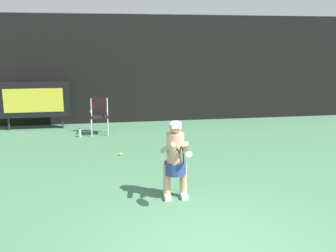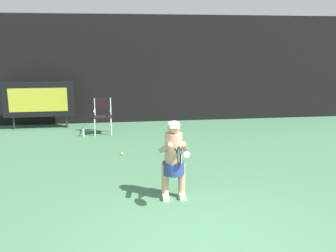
% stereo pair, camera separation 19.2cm
% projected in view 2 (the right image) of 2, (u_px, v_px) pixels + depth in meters
% --- Properties ---
extents(backdrop_screen, '(18.00, 0.12, 3.66)m').
position_uv_depth(backdrop_screen, '(150.00, 70.00, 12.75)').
color(backdrop_screen, black).
rests_on(backdrop_screen, ground).
extents(scoreboard, '(2.20, 0.21, 1.50)m').
position_uv_depth(scoreboard, '(39.00, 100.00, 11.81)').
color(scoreboard, black).
rests_on(scoreboard, ground).
extents(umpire_chair, '(0.52, 0.44, 1.08)m').
position_uv_depth(umpire_chair, '(103.00, 114.00, 11.22)').
color(umpire_chair, white).
rests_on(umpire_chair, ground).
extents(water_bottle, '(0.07, 0.07, 0.27)m').
position_uv_depth(water_bottle, '(83.00, 132.00, 11.00)').
color(water_bottle, silver).
rests_on(water_bottle, ground).
extents(tennis_player, '(0.54, 0.61, 1.42)m').
position_uv_depth(tennis_player, '(174.00, 157.00, 6.54)').
color(tennis_player, white).
rests_on(tennis_player, ground).
extents(tennis_racket, '(0.03, 0.60, 0.31)m').
position_uv_depth(tennis_racket, '(179.00, 156.00, 5.98)').
color(tennis_racket, black).
extents(tennis_ball_loose, '(0.07, 0.07, 0.07)m').
position_uv_depth(tennis_ball_loose, '(122.00, 154.00, 9.20)').
color(tennis_ball_loose, '#CCDB3D').
rests_on(tennis_ball_loose, ground).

